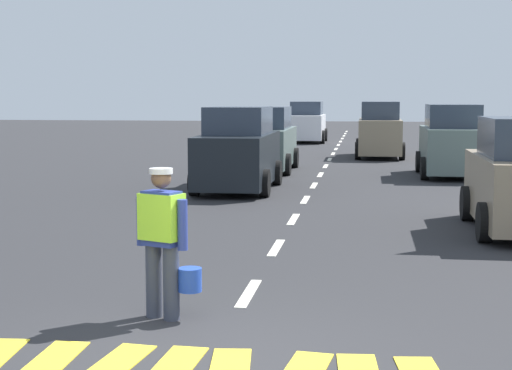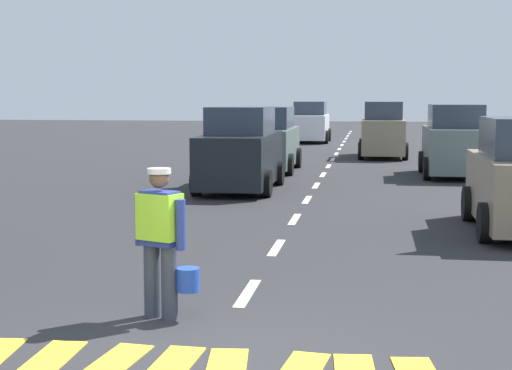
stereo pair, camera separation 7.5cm
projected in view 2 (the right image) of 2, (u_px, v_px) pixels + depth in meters
ground_plane at (329, 166)px, 27.90m from camera, size 96.00×96.00×0.00m
lane_center_line at (335, 156)px, 32.03m from camera, size 0.14×46.40×0.01m
road_worker at (162, 235)px, 8.71m from camera, size 0.76×0.43×1.67m
car_oncoming_third at (310, 123)px, 41.82m from camera, size 2.05×4.10×2.13m
car_parked_far at (455, 143)px, 24.08m from camera, size 1.97×3.85×2.19m
car_outgoing_far at (383, 132)px, 31.55m from camera, size 1.89×4.08×2.21m
car_oncoming_second at (267, 141)px, 25.88m from camera, size 1.96×4.36×2.09m
car_oncoming_lead at (240, 152)px, 20.64m from camera, size 1.96×4.28×2.16m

